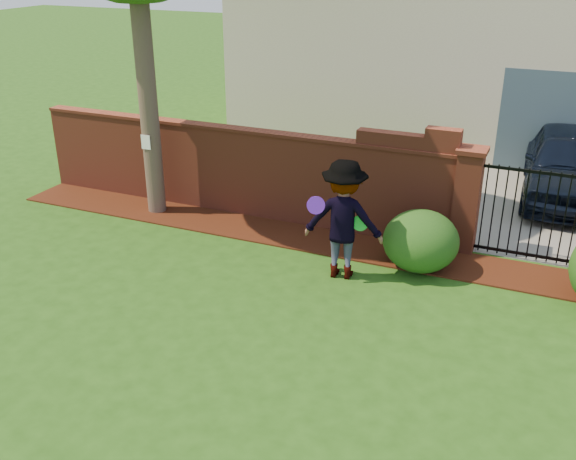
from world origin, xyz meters
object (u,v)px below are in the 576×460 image
at_px(frisbee_purple, 316,205).
at_px(frisbee_green, 360,223).
at_px(car, 569,168).
at_px(man, 343,220).

distance_m(frisbee_purple, frisbee_green, 0.79).
bearing_deg(frisbee_purple, car, 56.77).
relative_size(man, frisbee_green, 7.69).
xyz_separation_m(car, man, (-3.22, -5.06, 0.25)).
bearing_deg(car, frisbee_green, -123.00).
distance_m(car, frisbee_green, 5.84).
distance_m(man, frisbee_purple, 0.58).
bearing_deg(man, frisbee_green, 176.57).
relative_size(man, frisbee_purple, 6.98).
height_order(car, frisbee_green, car).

